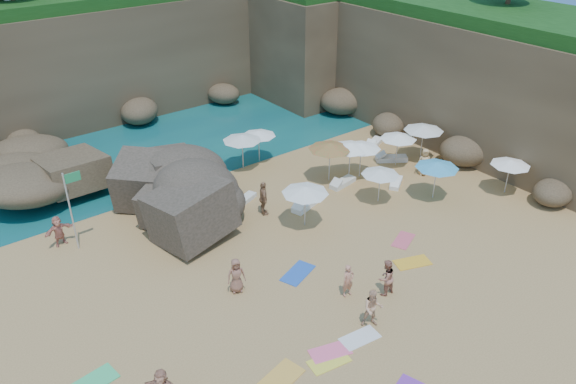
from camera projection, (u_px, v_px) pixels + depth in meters
ground at (293, 268)px, 25.67m from camera, size 120.00×120.00×0.00m
seawater at (70, 94)px, 46.39m from camera, size 120.00×120.00×0.00m
cliff_back at (109, 55)px, 42.05m from camera, size 44.00×8.00×8.00m
cliff_right at (436, 67)px, 39.36m from camera, size 8.00×30.00×8.00m
cliff_corner at (306, 38)px, 46.59m from camera, size 10.00×12.00×8.00m
rock_outcrop at (137, 230)px, 28.48m from camera, size 8.96×7.21×3.28m
flag_pole at (71, 201)px, 25.85m from camera, size 0.80×0.08×4.09m
parasol_0 at (242, 138)px, 33.54m from camera, size 2.36×2.36×2.23m
parasol_1 at (351, 146)px, 32.50m from camera, size 2.38×2.38×2.25m
parasol_2 at (259, 133)px, 34.59m from camera, size 2.15×2.15×2.03m
parasol_3 at (398, 136)px, 33.99m from camera, size 2.23×2.23×2.11m
parasol_4 at (424, 128)px, 34.65m from camera, size 2.46×2.46×2.33m
parasol_5 at (361, 146)px, 32.64m from camera, size 2.31×2.31×2.18m
parasol_6 at (330, 146)px, 32.11m from camera, size 2.54×2.54×2.40m
parasol_8 at (381, 172)px, 30.15m from camera, size 2.08×2.08×1.96m
parasol_9 at (305, 190)px, 27.87m from camera, size 2.39×2.39×2.26m
parasol_10 at (437, 165)px, 30.35m from camera, size 2.37×2.37×2.24m
parasol_11 at (511, 163)px, 30.98m from camera, size 2.17×2.17×2.05m
lounger_0 at (245, 199)px, 30.95m from camera, size 1.65×1.08×0.24m
lounger_1 at (306, 204)px, 30.40m from camera, size 2.04×1.18×0.30m
lounger_2 at (374, 143)px, 37.43m from camera, size 1.97×1.32×0.29m
lounger_3 at (343, 183)px, 32.59m from camera, size 1.88×0.90×0.28m
lounger_4 at (391, 159)px, 35.37m from camera, size 1.99×1.64×0.31m
lounger_5 at (396, 183)px, 32.63m from camera, size 1.60×1.29×0.24m
towel_1 at (330, 352)px, 21.13m from camera, size 1.71×1.18×0.03m
towel_3 at (91, 383)px, 19.81m from camera, size 1.93×1.14×0.03m
towel_4 at (279, 380)px, 19.95m from camera, size 2.08×1.36×0.03m
towel_5 at (360, 338)px, 21.77m from camera, size 1.65×0.97×0.03m
towel_8 at (298, 273)px, 25.34m from camera, size 1.98×1.46×0.03m
towel_9 at (403, 240)px, 27.65m from camera, size 1.71×1.32×0.03m
towel_10 at (412, 262)px, 26.05m from camera, size 1.85×1.36×0.03m
towel_12 at (329, 361)px, 20.72m from camera, size 1.66×1.01×0.03m
person_stand_1 at (386, 278)px, 23.71m from camera, size 0.85×0.67×1.70m
person_stand_2 at (202, 178)px, 31.31m from camera, size 1.27×1.20×1.92m
person_stand_3 at (264, 198)px, 29.38m from camera, size 0.86×1.21×1.90m
person_stand_4 at (424, 162)px, 33.39m from camera, size 0.92×0.87×1.68m
person_stand_5 at (59, 231)px, 26.99m from camera, size 1.50×0.61×1.57m
person_lie_2 at (237, 287)px, 24.16m from camera, size 1.28×1.79×0.43m
person_lie_4 at (347, 292)px, 23.94m from camera, size 0.65×1.54×0.36m
person_lie_5 at (372, 319)px, 22.26m from camera, size 1.65×1.83×0.64m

